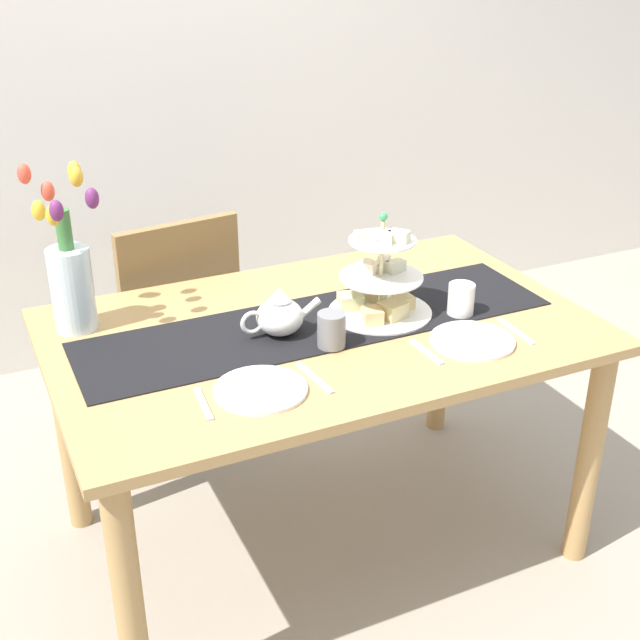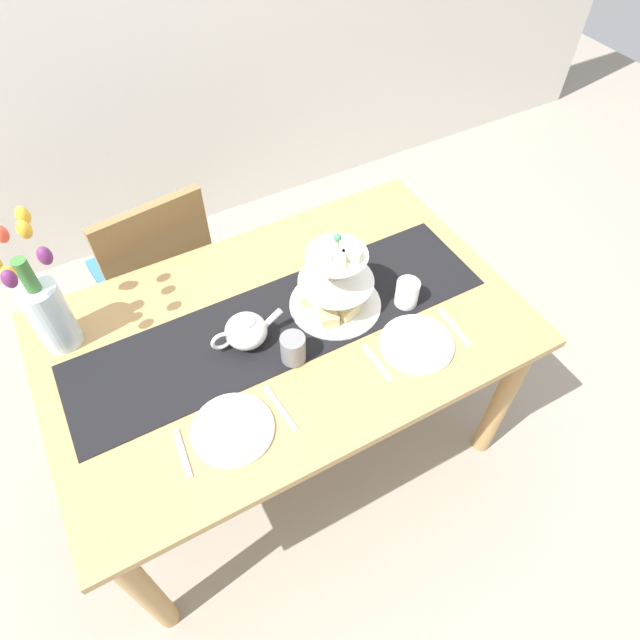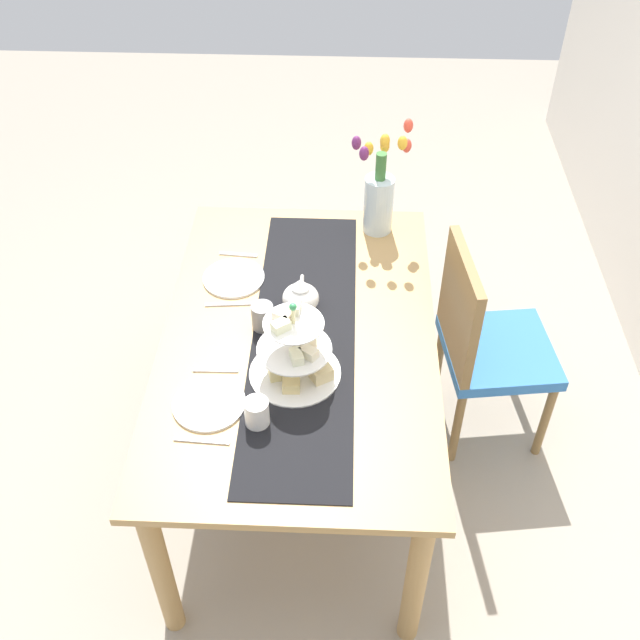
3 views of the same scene
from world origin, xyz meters
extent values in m
plane|color=gray|center=(0.00, 0.00, 0.00)|extent=(8.00, 8.00, 0.00)
cube|color=tan|center=(0.00, 0.00, 0.74)|extent=(1.50, 0.95, 0.03)
cylinder|color=tan|center=(-0.68, -0.40, 0.36)|extent=(0.07, 0.07, 0.73)
cylinder|color=tan|center=(0.68, -0.40, 0.36)|extent=(0.07, 0.07, 0.73)
cylinder|color=tan|center=(-0.68, 0.40, 0.36)|extent=(0.07, 0.07, 0.73)
cylinder|color=tan|center=(0.68, 0.40, 0.36)|extent=(0.07, 0.07, 0.73)
cylinder|color=olive|center=(-0.11, 0.98, 0.21)|extent=(0.04, 0.04, 0.41)
cylinder|color=olive|center=(-0.47, 0.93, 0.21)|extent=(0.04, 0.04, 0.41)
cylinder|color=olive|center=(-0.06, 0.62, 0.21)|extent=(0.04, 0.04, 0.41)
cylinder|color=olive|center=(-0.42, 0.57, 0.21)|extent=(0.04, 0.04, 0.41)
cube|color=#3370B7|center=(-0.26, 0.77, 0.43)|extent=(0.47, 0.47, 0.05)
cube|color=olive|center=(-0.24, 0.58, 0.69)|extent=(0.42, 0.09, 0.45)
cube|color=black|center=(0.00, 0.02, 0.76)|extent=(1.36, 0.35, 0.00)
cylinder|color=beige|center=(0.19, 0.00, 0.90)|extent=(0.01, 0.01, 0.28)
cylinder|color=white|center=(0.19, 0.00, 0.76)|extent=(0.30, 0.30, 0.01)
cylinder|color=white|center=(0.19, 0.00, 0.87)|extent=(0.24, 0.24, 0.01)
cylinder|color=white|center=(0.19, 0.00, 0.98)|extent=(0.19, 0.19, 0.01)
cube|color=#E4CA81|center=(0.26, -0.01, 0.78)|extent=(0.05, 0.06, 0.04)
cube|color=beige|center=(0.21, 0.09, 0.79)|extent=(0.08, 0.09, 0.05)
cube|color=beige|center=(0.12, 0.05, 0.79)|extent=(0.08, 0.08, 0.04)
cube|color=#E5BE7B|center=(0.13, -0.06, 0.79)|extent=(0.07, 0.07, 0.04)
cube|color=#D3C282|center=(0.20, -0.05, 0.79)|extent=(0.08, 0.08, 0.05)
cube|color=beige|center=(0.24, 0.01, 0.89)|extent=(0.06, 0.05, 0.03)
cube|color=beige|center=(0.22, 0.05, 0.89)|extent=(0.06, 0.07, 0.03)
cube|color=beige|center=(0.17, 0.04, 0.89)|extent=(0.05, 0.06, 0.03)
cube|color=beige|center=(0.13, 0.00, 1.00)|extent=(0.06, 0.04, 0.03)
cube|color=beige|center=(0.17, -0.04, 1.00)|extent=(0.06, 0.07, 0.03)
cube|color=beige|center=(0.22, -0.04, 1.00)|extent=(0.06, 0.07, 0.03)
sphere|color=#389356|center=(0.19, 0.00, 1.05)|extent=(0.02, 0.02, 0.02)
ellipsoid|color=white|center=(-0.13, 0.00, 0.81)|extent=(0.13, 0.13, 0.10)
cone|color=white|center=(-0.13, 0.00, 0.88)|extent=(0.06, 0.06, 0.04)
cylinder|color=white|center=(-0.04, 0.00, 0.82)|extent=(0.07, 0.02, 0.06)
torus|color=white|center=(-0.21, 0.00, 0.81)|extent=(0.07, 0.01, 0.07)
cylinder|color=silver|center=(-0.62, 0.28, 0.87)|extent=(0.12, 0.12, 0.24)
cylinder|color=#3D7538|center=(-0.62, 0.28, 1.04)|extent=(0.04, 0.04, 0.12)
ellipsoid|color=yellow|center=(-0.57, 0.28, 1.18)|extent=(0.04, 0.04, 0.06)
ellipsoid|color=yellow|center=(-0.57, 0.35, 1.18)|extent=(0.04, 0.04, 0.06)
ellipsoid|color=#EF4C38|center=(-0.64, 0.37, 1.13)|extent=(0.04, 0.04, 0.06)
ellipsoid|color=yellow|center=(-0.65, 0.23, 1.11)|extent=(0.04, 0.04, 0.06)
ellipsoid|color=#6B2860|center=(-0.65, 0.18, 1.13)|extent=(0.04, 0.04, 0.06)
ellipsoid|color=#6B2860|center=(-0.55, 0.21, 1.14)|extent=(0.04, 0.04, 0.06)
cylinder|color=white|center=(-0.29, -0.26, 0.76)|extent=(0.23, 0.23, 0.01)
cube|color=silver|center=(-0.43, -0.26, 0.76)|extent=(0.03, 0.15, 0.01)
cube|color=silver|center=(-0.14, -0.26, 0.76)|extent=(0.03, 0.17, 0.01)
cylinder|color=white|center=(0.33, -0.26, 0.76)|extent=(0.23, 0.23, 0.01)
cube|color=silver|center=(0.18, -0.26, 0.76)|extent=(0.02, 0.15, 0.01)
cube|color=silver|center=(0.47, -0.26, 0.76)|extent=(0.02, 0.17, 0.01)
cylinder|color=slate|center=(-0.03, -0.13, 0.81)|extent=(0.08, 0.08, 0.09)
cylinder|color=white|center=(0.40, -0.10, 0.80)|extent=(0.08, 0.08, 0.09)
camera|label=1|loc=(-0.89, -1.91, 1.80)|focal=46.91mm
camera|label=2|loc=(-0.42, -1.01, 2.11)|focal=30.74mm
camera|label=3|loc=(1.84, 0.15, 2.55)|focal=41.89mm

